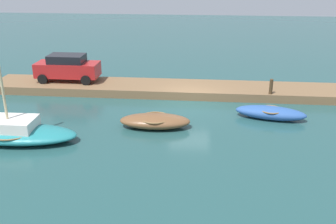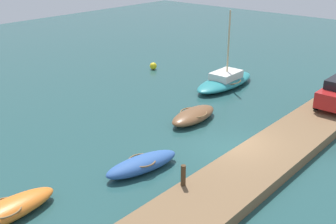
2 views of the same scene
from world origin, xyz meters
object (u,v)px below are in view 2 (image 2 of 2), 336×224
Objects in this scene: rowboat_orange at (4,212)px; marker_buoy at (153,66)px; sailboat_teal at (225,81)px; rowboat_blue at (142,164)px; rowboat_brown at (194,115)px; mooring_post_mid_east at (183,175)px.

rowboat_orange reaches higher than marker_buoy.
sailboat_teal is 18.82m from rowboat_orange.
rowboat_blue is 6.77× the size of marker_buoy.
rowboat_orange is at bearing -152.60° from marker_buoy.
rowboat_blue is at bearing -163.42° from sailboat_teal.
sailboat_teal reaches higher than rowboat_brown.
sailboat_teal is 1.45× the size of rowboat_orange.
rowboat_blue is at bearing 82.15° from mooring_post_mid_east.
sailboat_teal reaches higher than rowboat_orange.
rowboat_brown is 6.38× the size of marker_buoy.
rowboat_brown is 7.91m from mooring_post_mid_east.
mooring_post_mid_east is at bearing -133.19° from marker_buoy.
sailboat_teal reaches higher than rowboat_blue.
rowboat_orange is (-6.02, 1.35, -0.01)m from rowboat_blue.
marker_buoy is (18.45, 9.57, -0.06)m from rowboat_orange.
sailboat_teal is at bearing -88.46° from marker_buoy.
sailboat_teal is at bearing 15.88° from rowboat_brown.
marker_buoy is (12.43, 10.92, -0.07)m from rowboat_blue.
sailboat_teal reaches higher than marker_buoy.
rowboat_brown reaches higher than marker_buoy.
sailboat_teal is 1.66× the size of rowboat_brown.
rowboat_orange is 6.99m from mooring_post_mid_east.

